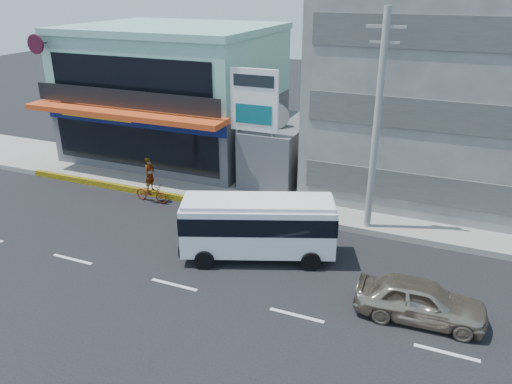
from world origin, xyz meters
TOP-DOWN VIEW (x-y plane):
  - ground at (0.00, 0.00)m, footprint 120.00×120.00m
  - sidewalk at (5.00, 9.50)m, footprint 70.00×5.00m
  - shop_building at (-8.00, 13.95)m, footprint 12.40×11.70m
  - concrete_building at (10.00, 15.00)m, footprint 16.00×12.00m
  - gap_structure at (0.00, 12.00)m, footprint 3.00×6.00m
  - satellite_dish at (0.00, 11.00)m, footprint 1.50×1.50m
  - billboard at (-0.50, 9.20)m, footprint 2.60×0.18m
  - utility_pole_near at (6.00, 7.40)m, footprint 1.60×0.30m
  - minibus at (2.18, 3.24)m, footprint 6.67×4.20m
  - sedan at (8.95, 1.50)m, footprint 4.48×1.96m
  - motorcycle_rider at (-5.30, 6.45)m, footprint 1.93×0.74m

SIDE VIEW (x-z plane):
  - ground at x=0.00m, z-range 0.00..0.00m
  - sidewalk at x=5.00m, z-range 0.00..0.30m
  - sedan at x=8.95m, z-range 0.00..1.50m
  - motorcycle_rider at x=-5.30m, z-range -0.42..2.03m
  - minibus at x=2.18m, z-range 0.26..2.92m
  - gap_structure at x=0.00m, z-range 0.00..3.50m
  - satellite_dish at x=0.00m, z-range 3.50..3.65m
  - shop_building at x=-8.00m, z-range 0.00..8.00m
  - billboard at x=-0.50m, z-range 1.48..8.38m
  - utility_pole_near at x=6.00m, z-range 0.15..10.15m
  - concrete_building at x=10.00m, z-range 0.00..14.00m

